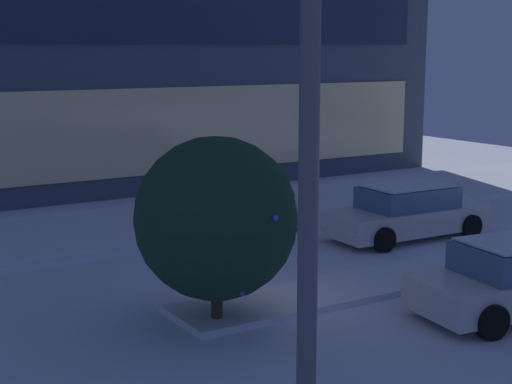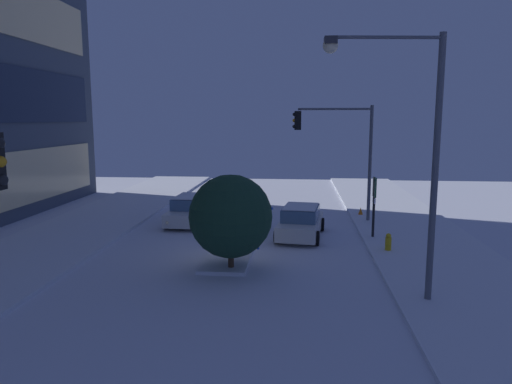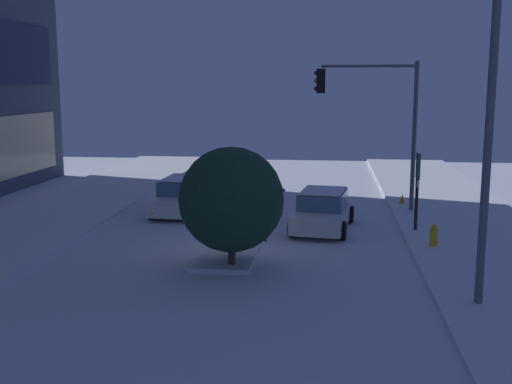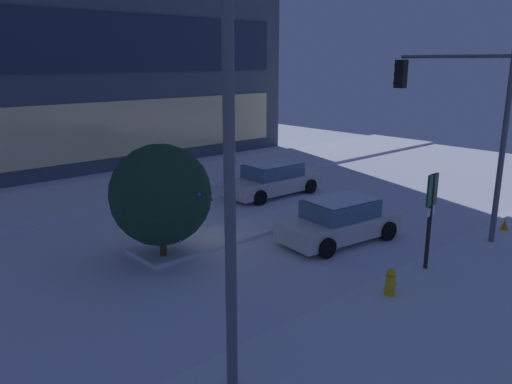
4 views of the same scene
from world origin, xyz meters
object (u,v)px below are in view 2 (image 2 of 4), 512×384
Objects in this scene: car_near at (301,222)px; decorated_tree_median at (231,216)px; construction_cone at (361,212)px; traffic_light_corner_near_right at (340,142)px; parking_info_sign at (374,200)px; car_far at (191,210)px; fire_hydrant at (388,244)px; street_lamp_arched at (405,132)px.

decorated_tree_median is at bearing 161.41° from car_near.
car_near is at bearing 144.96° from construction_cone.
traffic_light_corner_near_right reaches higher than decorated_tree_median.
traffic_light_corner_near_right reaches higher than parking_info_sign.
decorated_tree_median is at bearing 24.66° from car_far.
fire_hydrant reaches higher than construction_cone.
street_lamp_arched reaches higher than traffic_light_corner_near_right.
decorated_tree_median is (-2.84, 6.26, 1.65)m from fire_hydrant.
car_near is 6.10m from decorated_tree_median.
traffic_light_corner_near_right is 7.32m from fire_hydrant.
street_lamp_arched is 2.22× the size of decorated_tree_median.
fire_hydrant is at bearing -103.71° from street_lamp_arched.
parking_info_sign is (2.26, 0.29, 1.47)m from fire_hydrant.
car_far is at bearing 74.16° from car_near.
traffic_light_corner_near_right is (0.90, -7.94, 3.67)m from car_far.
street_lamp_arched is (-8.01, -2.93, 4.52)m from car_near.
parking_info_sign is at bearing -99.41° from street_lamp_arched.
construction_cone is (12.95, -0.54, -4.96)m from street_lamp_arched.
car_far is 5.59× the size of fire_hydrant.
street_lamp_arched is at bearing 41.87° from car_far.
parking_info_sign is at bearing 178.90° from construction_cone.
street_lamp_arched is at bearing -152.59° from car_near.
traffic_light_corner_near_right is at bearing 136.72° from construction_cone.
parking_info_sign is at bearing 109.89° from traffic_light_corner_near_right.
traffic_light_corner_near_right reaches higher than car_near.
construction_cone is at bearing -98.55° from street_lamp_arched.
street_lamp_arched is 2.73× the size of parking_info_sign.
street_lamp_arched is (-10.53, -8.83, 4.52)m from car_far.
traffic_light_corner_near_right is (3.43, -2.04, 3.68)m from car_near.
car_near is at bearing 68.73° from car_far.
fire_hydrant is 0.24× the size of decorated_tree_median.
fire_hydrant is at bearing -117.07° from car_near.
car_far is 14.47m from street_lamp_arched.
decorated_tree_median is 6.56× the size of construction_cone.
car_near is 8.26× the size of construction_cone.
car_near is 0.94× the size of car_far.
car_far is 1.64× the size of parking_info_sign.
traffic_light_corner_near_right is 1.75× the size of decorated_tree_median.
fire_hydrant is at bearing -178.55° from construction_cone.
car_far is 9.75m from parking_info_sign.
fire_hydrant is (5.50, -0.73, -4.81)m from street_lamp_arched.
street_lamp_arched is at bearing 94.44° from traffic_light_corner_near_right.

